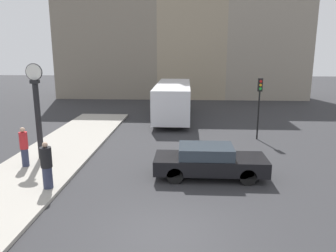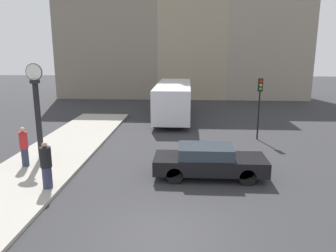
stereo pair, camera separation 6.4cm
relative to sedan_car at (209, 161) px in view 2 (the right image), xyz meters
name	(u,v)px [view 2 (the right image)]	position (x,y,z in m)	size (l,w,h in m)	color
ground_plane	(162,237)	(-1.60, -4.64, -0.70)	(120.00, 120.00, 0.00)	#2D2D30
sidewalk_corner	(60,150)	(-7.53, 3.07, -0.63)	(3.74, 19.41, 0.13)	#A39E93
building_row	(179,28)	(-1.88, 24.18, 6.86)	(27.09, 5.00, 17.10)	gray
sedan_car	(209,161)	(0.00, 0.00, 0.00)	(4.61, 1.75, 1.36)	black
bus_distant	(174,99)	(-1.98, 12.05, 0.84)	(2.56, 9.31, 2.67)	silver
traffic_light_far	(260,96)	(3.26, 6.15, 1.90)	(0.26, 0.24, 3.62)	black
street_clock	(38,111)	(-7.88, 1.64, 1.71)	(0.77, 0.34, 4.47)	black
pedestrian_black_jacket	(46,165)	(-6.11, -1.76, 0.32)	(0.42, 0.42, 1.79)	#2D334C
pedestrian_red_top	(24,147)	(-8.10, 0.51, 0.32)	(0.36, 0.36, 1.77)	#2D334C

